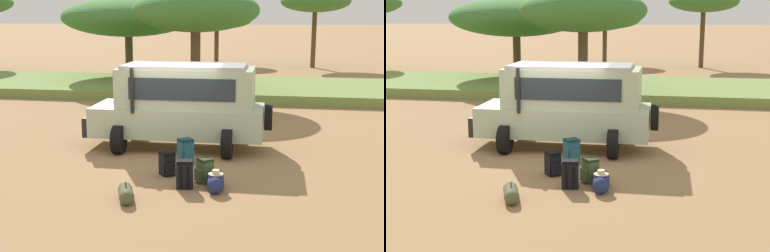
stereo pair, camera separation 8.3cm
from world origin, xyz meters
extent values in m
plane|color=#9E754C|center=(0.00, 0.00, 0.00)|extent=(320.00, 320.00, 0.00)
cube|color=olive|center=(0.00, 11.89, 0.22)|extent=(120.00, 7.00, 0.44)
cube|color=#B2C6A8|center=(0.01, 0.81, 0.82)|extent=(4.93, 1.97, 0.84)
cube|color=#B2C6A8|center=(0.26, 0.81, 1.79)|extent=(3.85, 1.84, 1.10)
cube|color=#232D38|center=(-1.26, 0.79, 1.74)|extent=(0.08, 1.56, 0.77)
cube|color=#232D38|center=(0.27, -0.09, 1.84)|extent=(2.94, 0.08, 0.60)
cube|color=#232D38|center=(0.25, 1.71, 1.84)|extent=(2.94, 0.08, 0.60)
cube|color=#B7B7B7|center=(0.21, 0.81, 2.39)|extent=(3.45, 1.76, 0.10)
cube|color=black|center=(-2.56, 0.77, 0.65)|extent=(0.18, 1.62, 0.56)
cylinder|color=black|center=(-1.08, -0.18, 1.79)|extent=(0.10, 0.10, 1.25)
cylinder|color=black|center=(-1.49, -0.19, 0.40)|extent=(0.29, 0.80, 0.80)
cylinder|color=black|center=(-1.52, 1.75, 0.40)|extent=(0.29, 0.80, 0.80)
cylinder|color=black|center=(1.54, -0.14, 0.40)|extent=(0.29, 0.80, 0.80)
cylinder|color=black|center=(1.51, 1.80, 0.40)|extent=(0.29, 0.80, 0.80)
cylinder|color=black|center=(2.60, 0.84, 0.97)|extent=(0.23, 0.74, 0.74)
cube|color=#235B6B|center=(0.53, -0.83, 0.30)|extent=(0.47, 0.46, 0.59)
cube|color=#235B6B|center=(0.65, -0.96, 0.22)|extent=(0.26, 0.24, 0.33)
cube|color=#13323A|center=(0.53, -0.83, 0.62)|extent=(0.46, 0.46, 0.07)
cylinder|color=#13323A|center=(0.49, -0.65, 0.30)|extent=(0.04, 0.04, 0.50)
cylinder|color=#13323A|center=(0.36, -0.76, 0.30)|extent=(0.04, 0.04, 0.50)
cube|color=black|center=(0.28, -1.91, 0.26)|extent=(0.44, 0.44, 0.51)
cube|color=black|center=(0.40, -2.06, 0.19)|extent=(0.23, 0.21, 0.28)
cube|color=black|center=(0.28, -1.91, 0.54)|extent=(0.44, 0.44, 0.07)
cylinder|color=black|center=(0.22, -1.73, 0.26)|extent=(0.04, 0.04, 0.44)
cylinder|color=black|center=(0.11, -1.82, 0.26)|extent=(0.04, 0.04, 0.44)
cube|color=black|center=(0.89, -2.81, 0.29)|extent=(0.41, 0.32, 0.58)
cube|color=black|center=(0.87, -2.64, 0.22)|extent=(0.29, 0.12, 0.32)
cube|color=black|center=(0.89, -2.81, 0.61)|extent=(0.39, 0.33, 0.07)
cylinder|color=black|center=(0.83, -2.98, 0.29)|extent=(0.04, 0.04, 0.49)
cylinder|color=black|center=(1.00, -2.95, 0.29)|extent=(0.04, 0.04, 0.49)
cube|color=#42562D|center=(1.28, -2.32, 0.26)|extent=(0.43, 0.44, 0.51)
cube|color=#42562D|center=(1.14, -2.42, 0.19)|extent=(0.23, 0.26, 0.28)
cube|color=#242F19|center=(1.28, -2.32, 0.54)|extent=(0.43, 0.44, 0.07)
cylinder|color=#242F19|center=(1.44, -2.28, 0.26)|extent=(0.04, 0.04, 0.44)
cylinder|color=#242F19|center=(1.34, -2.16, 0.26)|extent=(0.04, 0.04, 0.44)
cylinder|color=navy|center=(1.59, -2.77, 0.19)|extent=(0.45, 0.68, 0.37)
sphere|color=navy|center=(1.63, -3.09, 0.19)|extent=(0.36, 0.36, 0.36)
sphere|color=navy|center=(1.55, -2.45, 0.19)|extent=(0.36, 0.36, 0.36)
torus|color=#121834|center=(1.59, -2.77, 0.39)|extent=(0.04, 0.17, 0.16)
cylinder|color=beige|center=(1.60, -2.87, 0.38)|extent=(0.34, 0.34, 0.02)
cylinder|color=beige|center=(1.60, -2.87, 0.43)|extent=(0.17, 0.17, 0.09)
cylinder|color=#4C5133|center=(-0.17, -3.84, 0.16)|extent=(0.50, 0.66, 0.31)
sphere|color=#4C5133|center=(-0.07, -4.11, 0.16)|extent=(0.30, 0.30, 0.30)
sphere|color=#4C5133|center=(-0.28, -3.56, 0.16)|extent=(0.30, 0.30, 0.30)
torus|color=#2D301E|center=(-0.17, -3.84, 0.33)|extent=(0.08, 0.16, 0.16)
cylinder|color=brown|center=(-5.63, 14.73, 1.36)|extent=(0.43, 0.43, 2.72)
ellipsoid|color=#3D7533|center=(-5.63, 14.73, 3.62)|extent=(7.25, 7.30, 2.12)
cylinder|color=brown|center=(-2.25, 26.32, 1.37)|extent=(0.33, 0.33, 2.73)
ellipsoid|color=#3D7533|center=(-2.25, 26.32, 3.34)|extent=(5.29, 4.54, 1.42)
cylinder|color=brown|center=(-0.96, 9.40, 1.58)|extent=(0.44, 0.44, 3.16)
ellipsoid|color=#3D7533|center=(-0.96, 9.40, 3.96)|extent=(5.61, 5.24, 1.89)
cylinder|color=brown|center=(4.85, 25.11, 1.99)|extent=(0.33, 0.33, 3.98)
ellipsoid|color=#3D7533|center=(4.85, 25.11, 4.64)|extent=(4.86, 5.22, 1.54)
camera|label=1|loc=(3.07, -14.11, 3.89)|focal=50.00mm
camera|label=2|loc=(3.15, -14.09, 3.89)|focal=50.00mm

